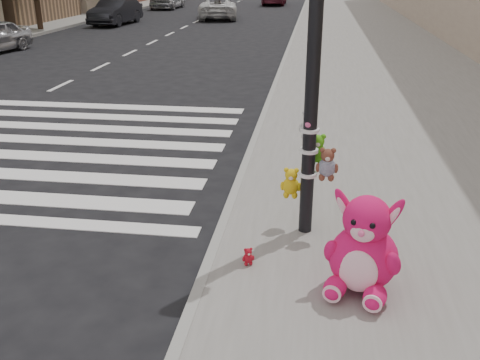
% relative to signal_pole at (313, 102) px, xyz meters
% --- Properties ---
extents(ground, '(120.00, 120.00, 0.00)m').
position_rel_signal_pole_xyz_m(ground, '(-2.61, -1.82, -1.77)').
color(ground, black).
rests_on(ground, ground).
extents(sidewalk_near, '(7.00, 80.00, 0.14)m').
position_rel_signal_pole_xyz_m(sidewalk_near, '(2.39, 8.18, -1.70)').
color(sidewalk_near, slate).
rests_on(sidewalk_near, ground).
extents(curb_edge, '(0.12, 80.00, 0.15)m').
position_rel_signal_pole_xyz_m(curb_edge, '(-1.06, 8.18, -1.70)').
color(curb_edge, gray).
rests_on(curb_edge, ground).
extents(signal_pole, '(0.69, 0.50, 4.00)m').
position_rel_signal_pole_xyz_m(signal_pole, '(0.00, 0.00, 0.00)').
color(signal_pole, black).
rests_on(signal_pole, sidewalk_near).
extents(pink_bunny, '(0.84, 0.93, 1.08)m').
position_rel_signal_pole_xyz_m(pink_bunny, '(0.58, -1.25, -1.18)').
color(pink_bunny, '#E2135E').
rests_on(pink_bunny, sidewalk_near).
extents(red_teddy, '(0.17, 0.15, 0.21)m').
position_rel_signal_pole_xyz_m(red_teddy, '(-0.61, -0.94, -1.52)').
color(red_teddy, '#AF1120').
rests_on(red_teddy, sidewalk_near).
extents(car_dark_far, '(1.84, 4.47, 1.44)m').
position_rel_signal_pole_xyz_m(car_dark_far, '(-11.21, 23.98, -1.05)').
color(car_dark_far, black).
rests_on(car_dark_far, ground).
extents(car_white_near, '(2.98, 5.14, 1.35)m').
position_rel_signal_pole_xyz_m(car_white_near, '(-6.11, 28.02, -1.09)').
color(car_white_near, silver).
rests_on(car_white_near, ground).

